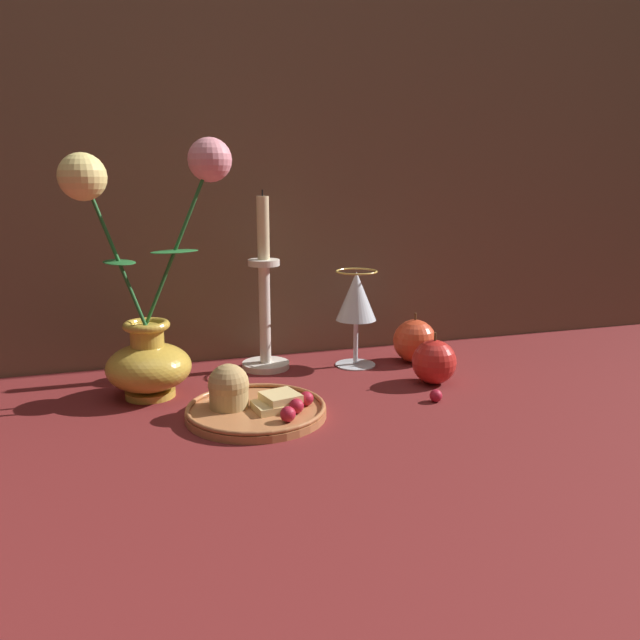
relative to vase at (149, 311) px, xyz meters
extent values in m
plane|color=maroon|center=(0.19, -0.06, -0.13)|extent=(2.40, 2.40, 0.00)
cylinder|color=gold|center=(0.00, 0.00, -0.12)|extent=(0.07, 0.07, 0.01)
ellipsoid|color=gold|center=(0.00, 0.00, -0.08)|extent=(0.12, 0.12, 0.07)
cylinder|color=gold|center=(0.00, 0.00, -0.04)|extent=(0.05, 0.05, 0.04)
torus|color=gold|center=(0.00, 0.00, -0.02)|extent=(0.07, 0.07, 0.01)
cylinder|color=#23662D|center=(-0.04, -0.01, 0.08)|extent=(0.07, 0.03, 0.21)
ellipsoid|color=#23662D|center=(-0.04, -0.01, 0.07)|extent=(0.06, 0.08, 0.00)
sphere|color=#EFD67A|center=(-0.07, -0.02, 0.18)|extent=(0.06, 0.06, 0.06)
cylinder|color=#23662D|center=(0.04, 0.01, 0.09)|extent=(0.10, 0.01, 0.23)
ellipsoid|color=#23662D|center=(0.04, 0.01, 0.08)|extent=(0.08, 0.06, 0.00)
sphere|color=pink|center=(0.09, 0.01, 0.21)|extent=(0.06, 0.06, 0.06)
cylinder|color=#B77042|center=(0.13, -0.12, -0.12)|extent=(0.19, 0.19, 0.01)
torus|color=#B77042|center=(0.13, -0.12, -0.11)|extent=(0.19, 0.19, 0.01)
cylinder|color=tan|center=(0.09, -0.10, -0.10)|extent=(0.05, 0.05, 0.03)
sphere|color=tan|center=(0.09, -0.10, -0.09)|extent=(0.05, 0.05, 0.05)
cube|color=#DBBC7A|center=(0.14, -0.13, -0.11)|extent=(0.05, 0.05, 0.01)
cube|color=#DBBC7A|center=(0.16, -0.13, -0.10)|extent=(0.05, 0.05, 0.01)
sphere|color=#AD192D|center=(0.15, -0.18, -0.11)|extent=(0.02, 0.02, 0.02)
sphere|color=#AD192D|center=(0.17, -0.15, -0.11)|extent=(0.02, 0.02, 0.02)
sphere|color=#AD192D|center=(0.19, -0.13, -0.11)|extent=(0.02, 0.02, 0.02)
sphere|color=#AD192D|center=(0.17, -0.10, -0.11)|extent=(0.02, 0.02, 0.02)
cylinder|color=silver|center=(0.33, 0.06, -0.13)|extent=(0.07, 0.07, 0.00)
cylinder|color=silver|center=(0.33, 0.06, -0.09)|extent=(0.01, 0.01, 0.07)
cone|color=silver|center=(0.33, 0.06, -0.01)|extent=(0.07, 0.07, 0.08)
cone|color=maroon|center=(0.33, 0.06, -0.02)|extent=(0.06, 0.06, 0.06)
torus|color=gold|center=(0.33, 0.06, 0.03)|extent=(0.07, 0.07, 0.00)
cylinder|color=silver|center=(0.19, 0.09, -0.12)|extent=(0.08, 0.08, 0.01)
cylinder|color=silver|center=(0.19, 0.09, -0.04)|extent=(0.02, 0.02, 0.16)
cylinder|color=silver|center=(0.19, 0.09, 0.05)|extent=(0.05, 0.05, 0.01)
cylinder|color=beige|center=(0.19, 0.09, 0.10)|extent=(0.02, 0.02, 0.10)
cylinder|color=black|center=(0.19, 0.09, 0.16)|extent=(0.00, 0.00, 0.01)
sphere|color=red|center=(0.41, -0.07, -0.09)|extent=(0.07, 0.07, 0.07)
cylinder|color=#4C3319|center=(0.41, -0.07, -0.05)|extent=(0.00, 0.00, 0.01)
sphere|color=#D14223|center=(0.44, 0.05, -0.09)|extent=(0.07, 0.07, 0.07)
cylinder|color=#4C3319|center=(0.44, 0.05, -0.05)|extent=(0.00, 0.00, 0.01)
sphere|color=#AD192D|center=(0.38, -0.14, -0.12)|extent=(0.02, 0.02, 0.02)
sphere|color=#AD192D|center=(0.11, 0.02, -0.12)|extent=(0.02, 0.02, 0.02)
camera|label=1|loc=(-0.03, -0.89, 0.18)|focal=35.00mm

